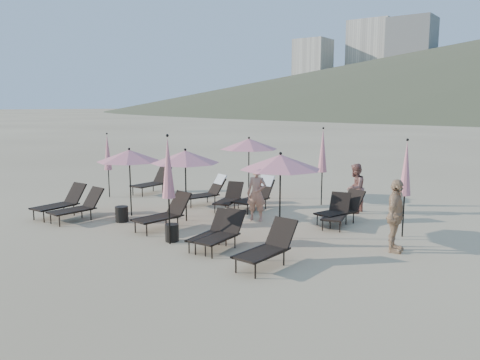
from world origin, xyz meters
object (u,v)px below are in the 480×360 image
Objects in this scene: umbrella_closed_0 at (168,168)px; beachgoer_b at (355,188)px; lounger_10 at (342,209)px; lounger_5 at (268,246)px; lounger_3 at (213,231)px; umbrella_closed_3 at (323,151)px; lounger_2 at (164,213)px; umbrella_open_0 at (129,156)px; umbrella_closed_2 at (108,153)px; umbrella_open_2 at (280,162)px; side_table_1 at (172,233)px; beachgoer_a at (257,194)px; beachgoer_c at (395,216)px; lounger_1 at (78,206)px; lounger_11 at (337,212)px; lounger_4 at (221,232)px; umbrella_open_1 at (185,157)px; lounger_0 at (61,202)px; umbrella_open_3 at (249,144)px; lounger_9 at (257,194)px; lounger_8 at (229,198)px; umbrella_closed_1 at (406,169)px; side_table_0 at (122,214)px; lounger_6 at (153,181)px; lounger_7 at (208,191)px.

beachgoer_b is (2.33, 6.07, -1.12)m from umbrella_closed_0.
umbrella_closed_0 is (-2.56, -4.57, 1.49)m from lounger_10.
lounger_5 is 0.60× the size of umbrella_closed_0.
lounger_5 reaches higher than lounger_3.
lounger_10 is 2.94m from umbrella_closed_3.
umbrella_open_0 is (-2.01, 0.51, 1.45)m from lounger_2.
lounger_2 is 5.59m from umbrella_closed_2.
umbrella_open_2 is 5.07× the size of side_table_1.
beachgoer_a is at bearing 142.26° from umbrella_open_2.
beachgoer_c is at bearing -44.58° from umbrella_closed_3.
lounger_3 is at bearing -19.22° from umbrella_closed_2.
umbrella_open_0 is at bearing 170.36° from lounger_5.
lounger_1 is 7.72m from lounger_11.
lounger_4 is at bearing -111.41° from umbrella_open_2.
umbrella_closed_2 is at bearing 168.76° from umbrella_open_1.
lounger_4 is at bearing 1.44° from lounger_0.
lounger_11 is 5.03m from umbrella_open_3.
lounger_9 is at bearing -165.15° from lounger_10.
lounger_0 is 0.70× the size of umbrella_closed_2.
beachgoer_c reaches higher than lounger_8.
umbrella_closed_1 reaches higher than lounger_9.
side_table_0 is (-3.85, 0.33, -0.16)m from lounger_3.
lounger_8 is at bearing -64.31° from beachgoer_b.
umbrella_closed_2 is 1.48× the size of beachgoer_a.
beachgoer_a reaches higher than lounger_1.
lounger_11 is 2.42m from beachgoer_a.
lounger_5 is (4.04, -0.85, -0.02)m from lounger_2.
beachgoer_c reaches higher than lounger_10.
lounger_4 reaches higher than side_table_1.
beachgoer_c is at bearing -24.52° from beachgoer_a.
lounger_2 is 1.06× the size of lounger_5.
umbrella_open_1 reaches higher than lounger_9.
umbrella_open_1 is at bearing 39.95° from lounger_1.
lounger_6 is 0.63× the size of umbrella_closed_3.
umbrella_closed_0 is 3.36m from side_table_0.
side_table_0 is (-1.63, -0.18, -0.23)m from lounger_2.
lounger_8 is at bearing 106.17° from side_table_1.
lounger_4 reaches higher than side_table_0.
umbrella_closed_3 is at bearing -111.92° from beachgoer_b.
lounger_11 is at bearing 47.55° from lounger_2.
lounger_5 is 3.27m from beachgoer_c.
umbrella_open_0 is (-5.74, -3.11, 1.47)m from lounger_10.
lounger_11 is at bearing 26.88° from lounger_0.
beachgoer_a is (0.49, 3.12, 0.60)m from side_table_1.
umbrella_open_2 is at bearing -76.93° from umbrella_closed_3.
umbrella_closed_2 is at bearing 153.85° from lounger_3.
lounger_7 is at bearing 153.56° from umbrella_open_2.
lounger_4 is 2.05m from umbrella_closed_0.
umbrella_closed_2 is (-8.80, -1.21, 1.29)m from lounger_11.
lounger_10 reaches higher than lounger_11.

